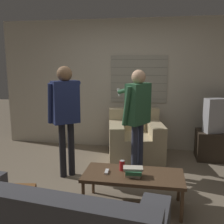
# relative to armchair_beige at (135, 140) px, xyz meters

# --- Properties ---
(ground_plane) EXTENTS (16.00, 16.00, 0.00)m
(ground_plane) POSITION_rel_armchair_beige_xyz_m (-0.21, -1.42, -0.34)
(ground_plane) COLOR #7F705B
(wall_back) EXTENTS (5.20, 0.08, 2.55)m
(wall_back) POSITION_rel_armchair_beige_xyz_m (-0.20, 0.61, 0.93)
(wall_back) COLOR beige
(wall_back) RESTS_ON ground_plane
(armchair_beige) EXTENTS (1.09, 1.05, 0.87)m
(armchair_beige) POSITION_rel_armchair_beige_xyz_m (0.00, 0.00, 0.00)
(armchair_beige) COLOR #C6B289
(armchair_beige) RESTS_ON ground_plane
(coffee_table) EXTENTS (1.19, 0.55, 0.42)m
(coffee_table) POSITION_rel_armchair_beige_xyz_m (0.12, -1.65, 0.04)
(coffee_table) COLOR brown
(coffee_table) RESTS_ON ground_plane
(tv_stand) EXTENTS (0.90, 0.48, 0.51)m
(tv_stand) POSITION_rel_armchair_beige_xyz_m (1.54, 0.18, -0.09)
(tv_stand) COLOR #33281E
(tv_stand) RESTS_ON ground_plane
(person_left_standing) EXTENTS (0.48, 0.76, 1.67)m
(person_left_standing) POSITION_rel_armchair_beige_xyz_m (-0.96, -0.95, 0.71)
(person_left_standing) COLOR black
(person_left_standing) RESTS_ON ground_plane
(person_right_standing) EXTENTS (0.59, 0.75, 1.62)m
(person_right_standing) POSITION_rel_armchair_beige_xyz_m (0.08, -0.71, 0.68)
(person_right_standing) COLOR #33384C
(person_right_standing) RESTS_ON ground_plane
(book_stack) EXTENTS (0.24, 0.16, 0.11)m
(book_stack) POSITION_rel_armchair_beige_xyz_m (0.13, -1.72, 0.13)
(book_stack) COLOR beige
(book_stack) RESTS_ON coffee_table
(soda_can) EXTENTS (0.07, 0.07, 0.13)m
(soda_can) POSITION_rel_armchair_beige_xyz_m (-0.02, -1.57, 0.14)
(soda_can) COLOR red
(soda_can) RESTS_ON coffee_table
(spare_remote) EXTENTS (0.05, 0.13, 0.02)m
(spare_remote) POSITION_rel_armchair_beige_xyz_m (-0.19, -1.67, 0.08)
(spare_remote) COLOR white
(spare_remote) RESTS_ON coffee_table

